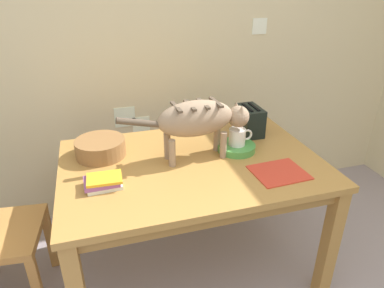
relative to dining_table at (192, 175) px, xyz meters
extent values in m
cube|color=beige|center=(0.09, 0.79, 0.60)|extent=(4.26, 0.10, 2.50)
cube|color=white|center=(-0.27, 0.74, 0.08)|extent=(0.14, 0.01, 0.14)
cube|color=white|center=(0.71, 0.74, 0.65)|extent=(0.11, 0.01, 0.11)
cube|color=white|center=(-0.16, 0.74, 0.01)|extent=(0.12, 0.01, 0.12)
cube|color=#B27E3D|center=(0.00, 0.00, 0.07)|extent=(1.36, 0.92, 0.03)
cube|color=#A47438|center=(0.00, 0.00, 0.02)|extent=(1.28, 0.84, 0.07)
cube|color=#B27E3D|center=(0.63, -0.41, -0.30)|extent=(0.07, 0.07, 0.70)
cube|color=#B27E3D|center=(-0.63, 0.41, -0.30)|extent=(0.07, 0.07, 0.70)
cube|color=#B27E3D|center=(0.63, 0.41, -0.30)|extent=(0.07, 0.07, 0.70)
ellipsoid|color=#9B7E64|center=(0.03, 0.03, 0.31)|extent=(0.41, 0.18, 0.19)
cube|color=brown|center=(-0.07, 0.03, 0.39)|extent=(0.03, 0.15, 0.01)
cube|color=brown|center=(0.00, 0.03, 0.39)|extent=(0.03, 0.15, 0.01)
cube|color=brown|center=(0.07, 0.03, 0.39)|extent=(0.03, 0.15, 0.01)
cube|color=brown|center=(0.14, 0.04, 0.39)|extent=(0.03, 0.15, 0.01)
cylinder|color=#9B7E64|center=(0.17, 0.08, 0.16)|extent=(0.04, 0.04, 0.15)
cylinder|color=#9B7E64|center=(0.17, 0.00, 0.16)|extent=(0.04, 0.04, 0.15)
cylinder|color=#9B7E64|center=(-0.12, 0.07, 0.16)|extent=(0.04, 0.04, 0.15)
cylinder|color=#9B7E64|center=(-0.11, -0.02, 0.16)|extent=(0.04, 0.04, 0.15)
sphere|color=#9B7E64|center=(0.27, 0.04, 0.29)|extent=(0.12, 0.12, 0.12)
cone|color=#9B7E64|center=(0.27, 0.08, 0.34)|extent=(0.04, 0.04, 0.05)
cone|color=#9B7E64|center=(0.27, 0.01, 0.34)|extent=(0.04, 0.04, 0.05)
cylinder|color=brown|center=(-0.27, 0.02, 0.33)|extent=(0.21, 0.04, 0.08)
cylinder|color=#4A9944|center=(0.27, 0.04, 0.10)|extent=(0.21, 0.21, 0.04)
cylinder|color=white|center=(0.27, 0.04, 0.17)|extent=(0.09, 0.09, 0.09)
torus|color=white|center=(0.33, 0.04, 0.17)|extent=(0.06, 0.01, 0.06)
cube|color=red|center=(0.38, -0.24, 0.09)|extent=(0.27, 0.23, 0.01)
cube|color=silver|center=(-0.46, -0.12, 0.09)|extent=(0.16, 0.12, 0.02)
cube|color=#914F99|center=(-0.47, -0.12, 0.11)|extent=(0.16, 0.12, 0.02)
cube|color=gold|center=(-0.46, -0.12, 0.13)|extent=(0.16, 0.12, 0.01)
cylinder|color=olive|center=(-0.46, 0.20, 0.13)|extent=(0.27, 0.27, 0.09)
cylinder|color=#422D19|center=(-0.46, 0.20, 0.14)|extent=(0.22, 0.22, 0.08)
cube|color=black|center=(0.44, 0.24, 0.17)|extent=(0.12, 0.20, 0.17)
cube|color=black|center=(0.41, 0.24, 0.26)|extent=(0.02, 0.14, 0.01)
cube|color=black|center=(0.46, 0.24, 0.26)|extent=(0.02, 0.14, 0.01)
cube|color=#B97F40|center=(-0.81, 0.25, -0.45)|extent=(0.04, 0.04, 0.40)
camera|label=1|loc=(-0.46, -1.54, 0.98)|focal=32.58mm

